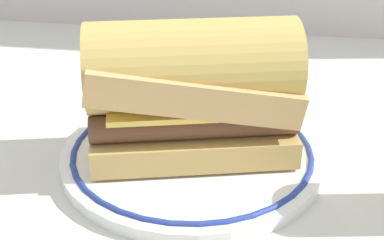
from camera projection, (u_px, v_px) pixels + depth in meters
ground_plane at (164, 165)px, 0.53m from camera, size 1.50×1.50×0.00m
plate at (192, 154)px, 0.53m from camera, size 0.25×0.25×0.01m
sausage_sandwich at (192, 88)px, 0.50m from camera, size 0.21×0.14×0.13m
salt_shaker at (175, 51)px, 0.70m from camera, size 0.03×0.03×0.07m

